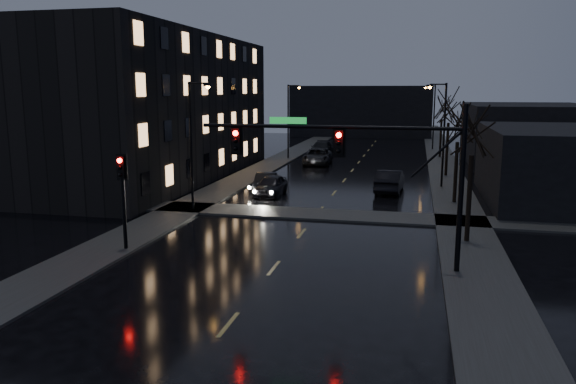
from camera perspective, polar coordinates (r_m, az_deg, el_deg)
The scene contains 23 objects.
ground at distance 17.21m, azimuth -8.31°, elevation -15.79°, with size 160.00×160.00×0.00m, color black.
sidewalk_left at distance 51.91m, azimuth -3.20°, elevation 2.12°, with size 3.00×140.00×0.12m, color #2D2D2B.
sidewalk_right at distance 50.00m, azimuth 15.89°, elevation 1.41°, with size 3.00×140.00×0.12m, color #2D2D2B.
sidewalk_cross at distance 34.19m, azimuth 2.89°, elevation -2.26°, with size 40.00×3.00×0.12m, color #2D2D2B.
apartment_block at distance 49.64m, azimuth -13.91°, elevation 8.34°, with size 12.00×30.00×12.00m, color black.
commercial_right_near at distance 41.83m, azimuth 26.28°, elevation 2.40°, with size 10.00×14.00×5.00m, color black.
commercial_right_far at distance 63.53m, azimuth 23.15°, elevation 5.49°, with size 12.00×18.00×6.00m, color black.
far_block at distance 92.83m, azimuth 7.53°, elevation 8.17°, with size 22.00×10.00×8.00m, color black.
signal_mast at distance 23.58m, azimuth 8.21°, elevation 3.75°, with size 11.11×0.41×7.00m.
signal_pole_left at distance 27.22m, azimuth -16.44°, elevation 0.37°, with size 0.35×0.41×4.53m.
tree_near at distance 28.51m, azimuth 18.37°, elevation 7.19°, with size 3.52×3.52×8.08m.
tree_mid_a at distance 38.48m, azimuth 16.97°, elevation 7.40°, with size 3.30×3.30×7.58m.
tree_mid_b at distance 50.43m, azimuth 16.09°, elevation 8.96°, with size 3.74×3.74×8.59m.
tree_far at distance 64.42m, azimuth 15.41°, elevation 8.74°, with size 3.43×3.43×7.88m.
streetlight_l_near at distance 35.10m, azimuth -9.53°, elevation 5.73°, with size 1.53×0.28×8.00m.
streetlight_l_far at distance 60.89m, azimuth 0.22°, elevation 7.82°, with size 1.53×0.28×8.00m.
streetlight_r_mid at distance 44.48m, azimuth 15.32°, elevation 6.48°, with size 1.53×0.28×8.00m.
streetlight_r_far at distance 72.43m, azimuth 14.45°, elevation 7.92°, with size 1.53×0.28×8.00m.
oncoming_car_a at distance 40.25m, azimuth -1.75°, elevation 0.67°, with size 1.74×4.33×1.47m, color black.
oncoming_car_b at distance 41.92m, azimuth -2.32°, elevation 0.98°, with size 1.44×4.13×1.36m, color black.
oncoming_car_c at distance 57.08m, azimuth 3.03°, elevation 3.62°, with size 2.64×5.73×1.59m, color black.
oncoming_car_d at distance 64.77m, azimuth 3.40°, elevation 4.43°, with size 2.21×5.45×1.58m, color black.
lead_car at distance 42.34m, azimuth 10.31°, elevation 1.12°, with size 1.76×5.05×1.67m, color black.
Camera 1 is at (5.73, -14.35, 7.58)m, focal length 35.00 mm.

